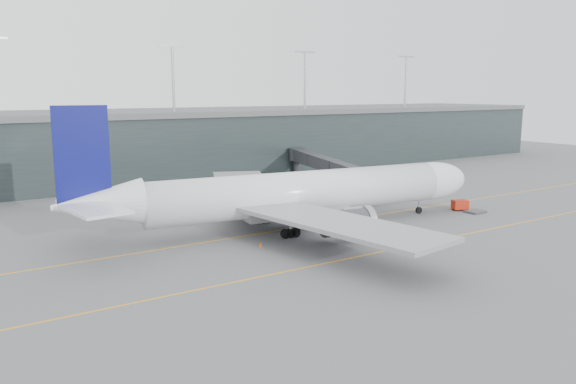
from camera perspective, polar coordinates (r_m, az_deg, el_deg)
ground at (r=83.79m, az=-1.98°, el=-3.31°), size 320.00×320.00×0.00m
taxiline_a at (r=80.49m, az=-0.50°, el=-3.86°), size 160.00×0.25×0.02m
taxiline_b at (r=68.07m, az=6.85°, el=-6.58°), size 160.00×0.25×0.02m
taxiline_lead_main at (r=103.22m, az=-5.38°, el=-0.77°), size 0.25×60.00×0.02m
terminal at (r=135.01m, az=-14.94°, el=4.78°), size 240.00×36.00×29.00m
main_aircraft at (r=80.77m, az=1.00°, el=-0.17°), size 64.03×59.71×17.96m
jet_bridge at (r=116.48m, az=2.60°, el=2.92°), size 14.79×42.86×6.45m
gse_cart at (r=97.71m, az=17.06°, el=-1.24°), size 2.92×2.39×1.71m
baggage_dolly at (r=96.76m, az=18.47°, el=-1.89°), size 3.12×2.52×0.31m
uld_a at (r=90.44m, az=-8.19°, el=-1.71°), size 2.69×2.41×2.04m
uld_b at (r=92.61m, az=-6.74°, el=-1.52°), size 1.82×1.46×1.65m
uld_c at (r=92.68m, az=-6.51°, el=-1.41°), size 2.64×2.42×1.94m
cone_nose at (r=101.83m, az=17.94°, el=-1.20°), size 0.39×0.39×0.62m
cone_wing_stbd at (r=73.25m, az=11.11°, el=-5.24°), size 0.39×0.39×0.62m
cone_wing_port at (r=97.31m, az=-1.30°, el=-1.16°), size 0.50×0.50×0.80m
cone_tail at (r=71.91m, az=-2.78°, el=-5.33°), size 0.42×0.42×0.67m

